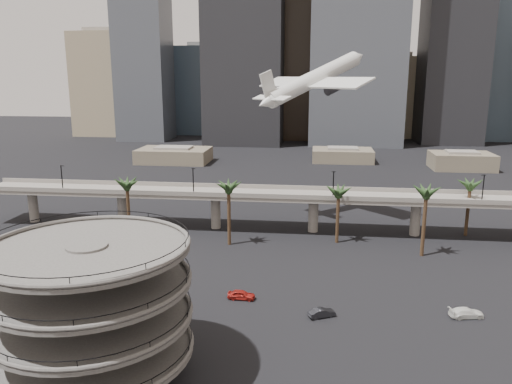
# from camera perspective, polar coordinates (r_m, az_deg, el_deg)

# --- Properties ---
(ground) EXTENTS (700.00, 700.00, 0.00)m
(ground) POSITION_cam_1_polar(r_m,az_deg,el_deg) (63.17, -4.59, -19.38)
(ground) COLOR black
(ground) RESTS_ON ground
(parking_ramp) EXTENTS (22.20, 22.20, 17.35)m
(parking_ramp) POSITION_cam_1_polar(r_m,az_deg,el_deg) (58.94, -18.33, -11.68)
(parking_ramp) COLOR #4E4B48
(parking_ramp) RESTS_ON ground
(overpass) EXTENTS (130.00, 9.30, 14.70)m
(overpass) POSITION_cam_1_polar(r_m,az_deg,el_deg) (110.91, 0.92, -0.70)
(overpass) COLOR gray
(overpass) RESTS_ON ground
(palm_trees) EXTENTS (76.40, 18.40, 14.00)m
(palm_trees) POSITION_cam_1_polar(r_m,az_deg,el_deg) (101.83, 6.96, 0.24)
(palm_trees) COLOR #422F1C
(palm_trees) RESTS_ON ground
(low_buildings) EXTENTS (135.00, 27.50, 6.80)m
(low_buildings) POSITION_cam_1_polar(r_m,az_deg,el_deg) (196.91, 5.55, 4.05)
(low_buildings) COLOR brown
(low_buildings) RESTS_ON ground
(skyline) EXTENTS (269.00, 86.00, 127.89)m
(skyline) POSITION_cam_1_polar(r_m,az_deg,el_deg) (269.52, 8.00, 15.80)
(skyline) COLOR gray
(skyline) RESTS_ON ground
(airborne_jet) EXTENTS (28.56, 29.16, 15.38)m
(airborne_jet) POSITION_cam_1_polar(r_m,az_deg,el_deg) (124.34, 6.71, 12.67)
(airborne_jet) COLOR silver
(airborne_jet) RESTS_ON ground
(car_a) EXTENTS (4.33, 1.85, 1.46)m
(car_a) POSITION_cam_1_polar(r_m,az_deg,el_deg) (79.11, -1.69, -11.65)
(car_a) COLOR #AA1E18
(car_a) RESTS_ON ground
(car_b) EXTENTS (4.22, 2.99, 1.32)m
(car_b) POSITION_cam_1_polar(r_m,az_deg,el_deg) (74.38, 7.53, -13.53)
(car_b) COLOR black
(car_b) RESTS_ON ground
(car_c) EXTENTS (5.20, 2.89, 1.43)m
(car_c) POSITION_cam_1_polar(r_m,az_deg,el_deg) (79.66, 22.91, -12.59)
(car_c) COLOR white
(car_c) RESTS_ON ground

